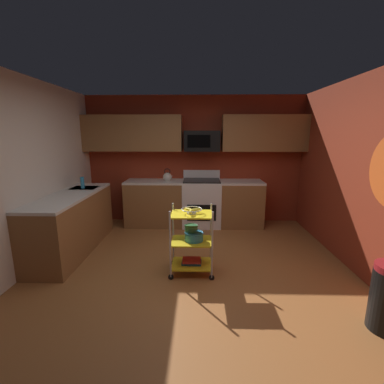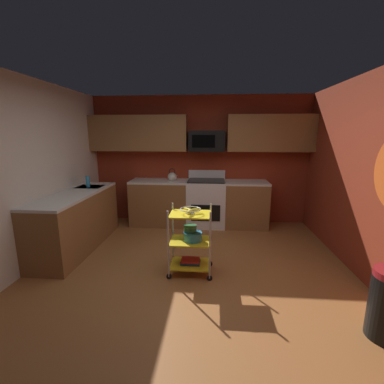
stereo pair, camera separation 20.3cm
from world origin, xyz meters
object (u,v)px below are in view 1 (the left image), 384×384
(mixing_bowl_small, at_px, (191,228))
(dish_soap_bottle, at_px, (82,183))
(mixing_bowl_large, at_px, (194,236))
(microwave, at_px, (202,141))
(book_stack, at_px, (192,261))
(fruit_bowl, at_px, (192,210))
(kettle, at_px, (167,177))
(rolling_cart, at_px, (192,241))
(oven_range, at_px, (202,202))

(mixing_bowl_small, relative_size, dish_soap_bottle, 0.91)
(mixing_bowl_large, bearing_deg, dish_soap_bottle, 149.44)
(microwave, height_order, book_stack, microwave)
(microwave, distance_m, book_stack, 2.58)
(fruit_bowl, xyz_separation_m, mixing_bowl_large, (0.03, 0.00, -0.36))
(fruit_bowl, bearing_deg, book_stack, 0.00)
(kettle, relative_size, dish_soap_bottle, 1.32)
(book_stack, height_order, kettle, kettle)
(rolling_cart, distance_m, fruit_bowl, 0.42)
(mixing_bowl_large, xyz_separation_m, kettle, (-0.57, 1.96, 0.48))
(oven_range, relative_size, microwave, 1.57)
(fruit_bowl, xyz_separation_m, dish_soap_bottle, (-1.91, 1.14, 0.14))
(microwave, distance_m, rolling_cart, 2.42)
(fruit_bowl, bearing_deg, kettle, 105.40)
(mixing_bowl_small, distance_m, kettle, 2.02)
(kettle, xyz_separation_m, dish_soap_bottle, (-1.37, -0.81, 0.02))
(rolling_cart, xyz_separation_m, kettle, (-0.54, 1.96, 0.54))
(mixing_bowl_large, xyz_separation_m, mixing_bowl_small, (-0.04, 0.04, 0.10))
(rolling_cart, bearing_deg, fruit_bowl, -104.04)
(mixing_bowl_large, bearing_deg, book_stack, 180.00)
(mixing_bowl_large, height_order, dish_soap_bottle, dish_soap_bottle)
(rolling_cart, relative_size, dish_soap_bottle, 4.57)
(oven_range, xyz_separation_m, mixing_bowl_small, (-0.16, -1.92, 0.14))
(mixing_bowl_small, relative_size, book_stack, 0.69)
(oven_range, xyz_separation_m, kettle, (-0.69, -0.00, 0.52))
(mixing_bowl_large, relative_size, dish_soap_bottle, 1.26)
(microwave, bearing_deg, kettle, -171.02)
(microwave, height_order, rolling_cart, microwave)
(kettle, height_order, dish_soap_bottle, kettle)
(fruit_bowl, bearing_deg, oven_range, 85.69)
(fruit_bowl, relative_size, kettle, 1.03)
(oven_range, xyz_separation_m, mixing_bowl_large, (-0.12, -1.96, 0.04))
(kettle, bearing_deg, rolling_cart, -74.60)
(dish_soap_bottle, bearing_deg, fruit_bowl, -30.96)
(oven_range, distance_m, microwave, 1.23)
(mixing_bowl_large, bearing_deg, fruit_bowl, 180.00)
(dish_soap_bottle, bearing_deg, rolling_cart, -30.96)
(mixing_bowl_small, bearing_deg, kettle, 105.43)
(fruit_bowl, relative_size, book_stack, 1.03)
(oven_range, xyz_separation_m, rolling_cart, (-0.15, -1.96, -0.03))
(microwave, relative_size, fruit_bowl, 2.57)
(oven_range, distance_m, dish_soap_bottle, 2.28)
(fruit_bowl, relative_size, mixing_bowl_large, 1.08)
(kettle, bearing_deg, oven_range, 0.32)
(rolling_cart, bearing_deg, mixing_bowl_large, -0.00)
(oven_range, distance_m, kettle, 0.86)
(oven_range, bearing_deg, fruit_bowl, -94.31)
(microwave, height_order, mixing_bowl_large, microwave)
(oven_range, height_order, mixing_bowl_small, oven_range)
(book_stack, xyz_separation_m, kettle, (-0.54, 1.96, 0.84))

